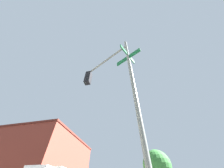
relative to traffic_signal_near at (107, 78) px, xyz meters
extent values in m
cylinder|color=slate|center=(-0.49, -0.97, -1.30)|extent=(0.12, 0.12, 6.28)
cylinder|color=slate|center=(0.07, 0.13, 1.44)|extent=(1.19, 2.24, 0.09)
cube|color=black|center=(0.62, 1.23, 0.99)|extent=(0.28, 0.28, 0.80)
sphere|color=red|center=(0.69, 1.36, 1.24)|extent=(0.18, 0.18, 0.18)
sphere|color=orange|center=(0.69, 1.36, 0.99)|extent=(0.18, 0.18, 0.18)
sphere|color=green|center=(0.69, 1.36, 0.74)|extent=(0.18, 0.18, 0.18)
cube|color=#0F5128|center=(-0.49, -0.97, 0.48)|extent=(0.53, 1.00, 0.20)
cube|color=#0F5128|center=(-0.49, -0.97, 0.70)|extent=(0.91, 0.49, 0.20)
cube|color=maroon|center=(24.21, 21.12, 1.33)|extent=(18.87, 14.48, 11.54)
cube|color=#522018|center=(24.21, 21.12, 7.30)|extent=(19.17, 14.78, 0.40)
sphere|color=#2D6B2D|center=(15.40, -2.71, -0.48)|extent=(3.51, 3.51, 3.51)
camera|label=1|loc=(-3.03, -0.86, -3.53)|focal=18.34mm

